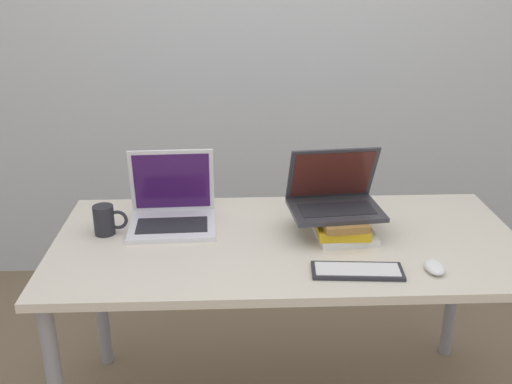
{
  "coord_description": "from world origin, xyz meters",
  "views": [
    {
      "loc": [
        -0.19,
        -1.5,
        1.68
      ],
      "look_at": [
        -0.11,
        0.4,
        0.93
      ],
      "focal_mm": 42.0,
      "sensor_mm": 36.0,
      "label": 1
    }
  ],
  "objects": [
    {
      "name": "laptop_left",
      "position": [
        -0.42,
        0.54,
        0.81
      ],
      "size": [
        0.32,
        0.28,
        0.27
      ],
      "color": "silver",
      "rests_on": "desk"
    },
    {
      "name": "laptop_on_books",
      "position": [
        0.17,
        0.46,
        0.88
      ],
      "size": [
        0.34,
        0.27,
        0.23
      ],
      "color": "#333338",
      "rests_on": "book_stack"
    },
    {
      "name": "wireless_keyboard",
      "position": [
        0.2,
        0.14,
        0.76
      ],
      "size": [
        0.29,
        0.13,
        0.01
      ],
      "color": "#28282D",
      "rests_on": "desk"
    },
    {
      "name": "mug",
      "position": [
        -0.65,
        0.47,
        0.81
      ],
      "size": [
        0.12,
        0.07,
        0.11
      ],
      "color": "#232328",
      "rests_on": "desk"
    },
    {
      "name": "mouse",
      "position": [
        0.44,
        0.14,
        0.77
      ],
      "size": [
        0.06,
        0.1,
        0.03
      ],
      "color": "white",
      "rests_on": "desk"
    },
    {
      "name": "book_stack",
      "position": [
        0.19,
        0.43,
        0.79
      ],
      "size": [
        0.22,
        0.28,
        0.08
      ],
      "color": "white",
      "rests_on": "desk"
    },
    {
      "name": "desk",
      "position": [
        0.0,
        0.4,
        0.68
      ],
      "size": [
        1.64,
        0.79,
        0.75
      ],
      "color": "beige",
      "rests_on": "ground_plane"
    },
    {
      "name": "wall_back",
      "position": [
        0.0,
        1.61,
        1.35
      ],
      "size": [
        8.0,
        0.05,
        2.7
      ],
      "color": "silver",
      "rests_on": "ground_plane"
    }
  ]
}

